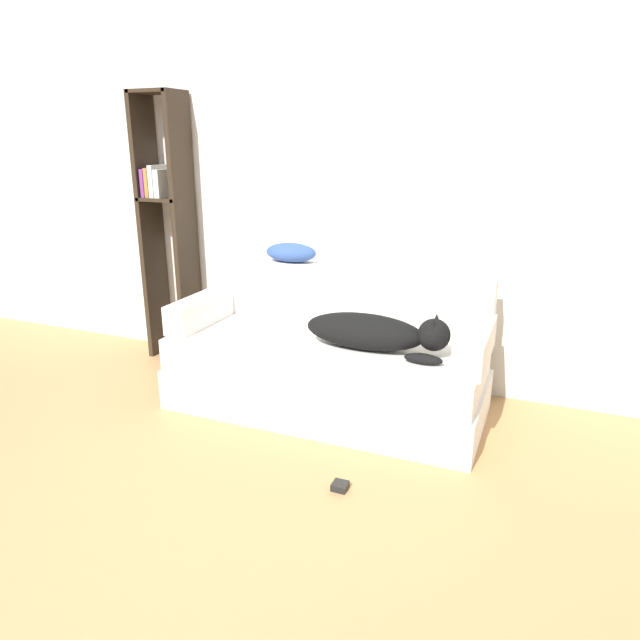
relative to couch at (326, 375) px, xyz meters
The scene contains 10 objects.
wall_back 1.30m from the couch, 110.64° to the left, with size 7.27×0.06×2.70m.
couch is the anchor object (origin of this frame).
couch_backrest 0.53m from the couch, 90.00° to the left, with size 1.82×0.15×0.37m.
couch_arm_left 0.91m from the couch, behind, with size 0.15×0.62×0.18m.
couch_arm_right 0.91m from the couch, ahead, with size 0.15×0.62×0.18m.
dog 0.46m from the couch, ahead, with size 0.82×0.27×0.24m.
laptop 0.44m from the couch, behind, with size 0.31×0.27×0.02m.
throw_pillow 0.84m from the couch, 138.34° to the left, with size 0.34×0.20×0.12m.
bookshelf 1.69m from the couch, 163.24° to the left, with size 0.34×0.26×1.89m.
power_adapter 0.88m from the couch, 63.67° to the right, with size 0.07×0.07×0.03m.
Camera 1 is at (1.41, -0.98, 1.57)m, focal length 32.00 mm.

